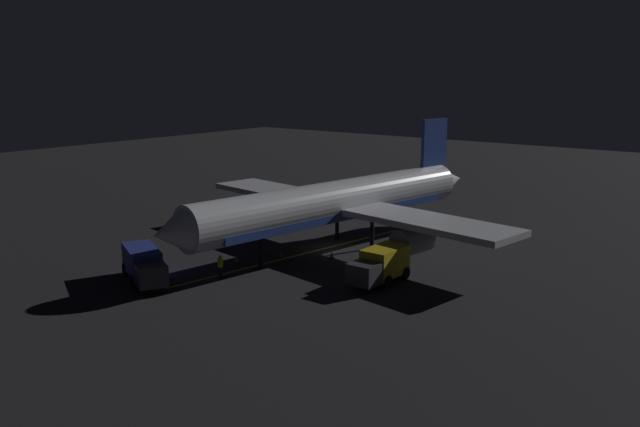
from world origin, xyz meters
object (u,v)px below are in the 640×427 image
Objects in this scene: baggage_truck at (144,265)px; traffic_cone_near_right at (281,254)px; traffic_cone_near_left at (237,259)px; catering_truck at (381,266)px; ground_crew_worker at (220,266)px; airliner at (339,203)px; traffic_cone_under_wing at (332,255)px.

baggage_truck reaches higher than traffic_cone_near_right.
traffic_cone_near_left and traffic_cone_near_right have the same top height.
baggage_truck is 17.16m from catering_truck.
baggage_truck is at bearing 76.76° from traffic_cone_near_left.
ground_crew_worker is (-3.81, -3.96, -0.36)m from baggage_truck.
catering_truck is at bearing 143.57° from airliner.
baggage_truck is at bearing 46.11° from ground_crew_worker.
ground_crew_worker is 3.16× the size of traffic_cone_near_right.
airliner is 6.56× the size of catering_truck.
airliner is 12.70m from ground_crew_worker.
baggage_truck is at bearing 70.19° from airliner.
traffic_cone_near_right and traffic_cone_under_wing have the same top height.
traffic_cone_under_wing is (-3.34, -9.31, -0.64)m from ground_crew_worker.
ground_crew_worker is at bearing 91.33° from traffic_cone_near_right.
airliner is at bearing -64.80° from traffic_cone_under_wing.
traffic_cone_near_right is at bearing -108.40° from baggage_truck.
catering_truck is 10.20m from traffic_cone_near_right.
airliner is 64.79× the size of traffic_cone_near_left.
traffic_cone_near_right is (2.16, 5.16, -3.72)m from airliner.
catering_truck is (-13.77, -10.24, 0.02)m from baggage_truck.
traffic_cone_near_left is at bearing 46.40° from traffic_cone_under_wing.
ground_crew_worker is (2.00, 12.16, -3.08)m from airliner.
catering_truck is at bearing 175.93° from traffic_cone_near_right.
ground_crew_worker is at bearing -133.89° from baggage_truck.
traffic_cone_near_left is (4.00, 8.45, -3.72)m from airliner.
traffic_cone_under_wing is at bearing -146.55° from traffic_cone_near_right.
catering_truck is 3.12× the size of ground_crew_worker.
airliner reaches higher than ground_crew_worker.
ground_crew_worker is 9.91m from traffic_cone_under_wing.
catering_truck reaches higher than traffic_cone_under_wing.
airliner is at bearing -112.74° from traffic_cone_near_right.
traffic_cone_near_right is 1.00× the size of traffic_cone_under_wing.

